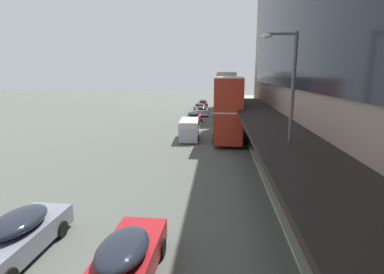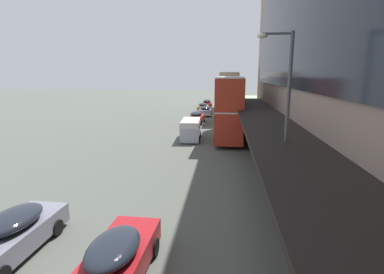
# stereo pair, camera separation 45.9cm
# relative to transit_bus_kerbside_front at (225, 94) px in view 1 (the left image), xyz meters

# --- Properties ---
(transit_bus_kerbside_front) EXTENTS (2.73, 9.89, 6.56)m
(transit_bus_kerbside_front) POSITION_rel_transit_bus_kerbside_front_xyz_m (0.00, 0.00, 0.00)
(transit_bus_kerbside_front) COLOR #BAAF88
(transit_bus_kerbside_front) RESTS_ON ground
(transit_bus_kerbside_rear) EXTENTS (2.94, 11.33, 6.05)m
(transit_bus_kerbside_rear) POSITION_rel_transit_bus_kerbside_front_xyz_m (0.06, -12.49, -0.27)
(transit_bus_kerbside_rear) COLOR #AC2C1B
(transit_bus_kerbside_rear) RESTS_ON ground
(transit_bus_kerbside_far) EXTENTS (3.04, 10.02, 6.05)m
(transit_bus_kerbside_far) POSITION_rel_transit_bus_kerbside_front_xyz_m (-0.08, 11.82, -0.26)
(transit_bus_kerbside_far) COLOR silver
(transit_bus_kerbside_far) RESTS_ON ground
(sedan_oncoming_rear) EXTENTS (1.87, 4.77, 1.56)m
(sedan_oncoming_rear) POSITION_rel_transit_bus_kerbside_front_xyz_m (-3.66, -34.70, -2.76)
(sedan_oncoming_rear) COLOR #AA1A20
(sedan_oncoming_rear) RESTS_ON ground
(sedan_far_back) EXTENTS (1.86, 5.02, 1.52)m
(sedan_far_back) POSITION_rel_transit_bus_kerbside_front_xyz_m (-3.89, 15.53, -2.78)
(sedan_far_back) COLOR #AF1923
(sedan_far_back) RESTS_ON ground
(sedan_second_mid) EXTENTS (1.85, 4.43, 1.49)m
(sedan_second_mid) POSITION_rel_transit_bus_kerbside_front_xyz_m (-4.18, 8.66, -2.78)
(sedan_second_mid) COLOR olive
(sedan_second_mid) RESTS_ON ground
(sedan_second_near) EXTENTS (2.00, 4.88, 1.57)m
(sedan_second_near) POSITION_rel_transit_bus_kerbside_front_xyz_m (-4.12, -3.95, -2.76)
(sedan_second_near) COLOR #AB1B1B
(sedan_second_near) RESTS_ON ground
(sedan_lead_mid) EXTENTS (1.94, 5.00, 1.54)m
(sedan_lead_mid) POSITION_rel_transit_bus_kerbside_front_xyz_m (-7.85, -33.72, -2.77)
(sedan_lead_mid) COLOR gray
(sedan_lead_mid) RESTS_ON ground
(sedan_oncoming_front) EXTENTS (2.10, 4.35, 1.51)m
(sedan_oncoming_front) POSITION_rel_transit_bus_kerbside_front_xyz_m (-3.43, 3.44, -2.78)
(sedan_oncoming_front) COLOR gray
(sedan_oncoming_front) RESTS_ON ground
(vw_van) EXTENTS (2.05, 4.62, 1.96)m
(vw_van) POSITION_rel_transit_bus_kerbside_front_xyz_m (-3.73, -13.93, -2.43)
(vw_van) COLOR #B2B8CB
(vw_van) RESTS_ON ground
(street_lamp) EXTENTS (1.50, 0.28, 7.84)m
(street_lamp) POSITION_rel_transit_bus_kerbside_front_xyz_m (2.02, -29.55, 1.13)
(street_lamp) COLOR #4C4C51
(street_lamp) RESTS_ON sidewalk_kerb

